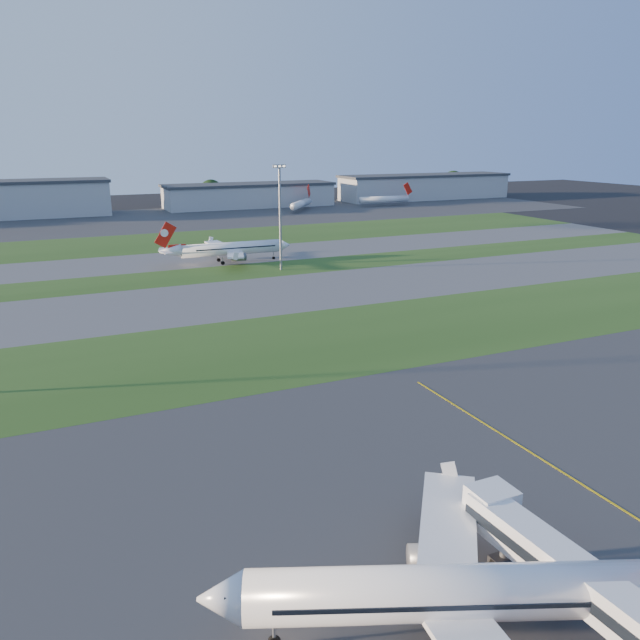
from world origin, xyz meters
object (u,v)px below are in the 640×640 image
jet_bridge (623,614)px  airliner_taxiing (230,249)px  mini_jet_near (302,203)px  mini_jet_far (385,199)px  light_mast_centre (280,211)px  airliner_parked (466,594)px

jet_bridge → airliner_taxiing: size_ratio=0.81×
mini_jet_near → mini_jet_far: same height
mini_jet_near → mini_jet_far: size_ratio=0.82×
jet_bridge → light_mast_centre: bearing=78.6°
airliner_taxiing → mini_jet_near: 124.73m
jet_bridge → mini_jet_near: 257.58m
jet_bridge → light_mast_centre: size_ratio=1.04×
airliner_taxiing → mini_jet_near: size_ratio=1.42×
mini_jet_near → jet_bridge: bearing=-159.8°
airliner_taxiing → light_mast_centre: bearing=122.4°
airliner_parked → airliner_taxiing: size_ratio=0.98×
airliner_parked → light_mast_centre: size_ratio=1.26×
airliner_parked → mini_jet_far: (133.73, 241.47, -0.49)m
light_mast_centre → mini_jet_far: bearing=50.7°
mini_jet_near → airliner_taxiing: bearing=-172.9°
airliner_taxiing → mini_jet_far: bearing=-133.2°
airliner_parked → jet_bridge: bearing=-14.6°
mini_jet_near → mini_jet_far: 45.22m
jet_bridge → airliner_taxiing: (16.17, 138.00, -0.36)m
jet_bridge → light_mast_centre: light_mast_centre is taller
airliner_taxiing → mini_jet_far: size_ratio=1.16×
mini_jet_far → light_mast_centre: 160.52m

